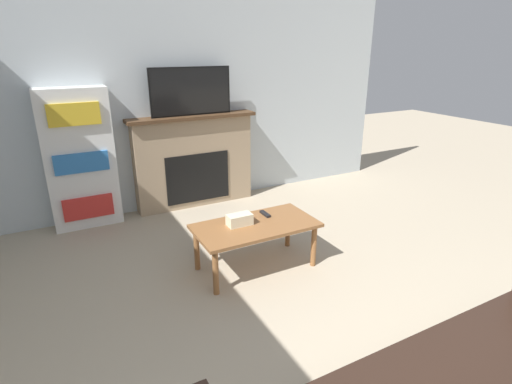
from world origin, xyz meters
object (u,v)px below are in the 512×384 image
at_px(fireplace, 194,161).
at_px(tv, 191,91).
at_px(coffee_table, 256,230).
at_px(bookshelf, 80,160).

relative_size(fireplace, tv, 1.60).
xyz_separation_m(fireplace, coffee_table, (-0.06, -1.76, -0.20)).
bearing_deg(bookshelf, tv, 0.12).
distance_m(fireplace, coffee_table, 1.77).
distance_m(coffee_table, bookshelf, 2.17).
distance_m(fireplace, tv, 0.85).
relative_size(tv, bookshelf, 0.64).
xyz_separation_m(fireplace, tv, (0.00, -0.02, 0.85)).
distance_m(tv, coffee_table, 2.03).
height_order(tv, bookshelf, tv).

